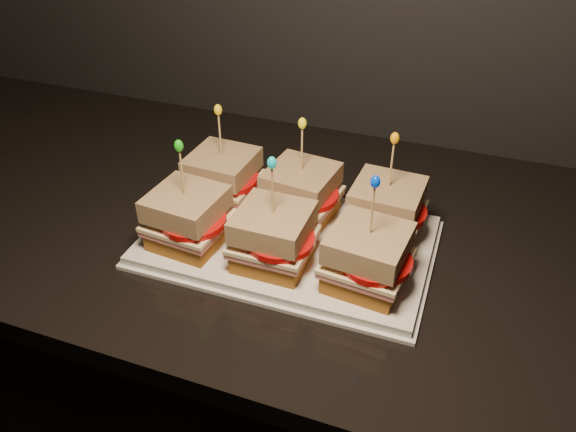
% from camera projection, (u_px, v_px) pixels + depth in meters
% --- Properties ---
extents(cabinet, '(2.41, 0.63, 0.88)m').
position_uv_depth(cabinet, '(182.00, 370.00, 1.24)').
color(cabinet, black).
rests_on(cabinet, ground).
extents(granite_slab, '(2.45, 0.67, 0.03)m').
position_uv_depth(granite_slab, '(153.00, 198.00, 0.97)').
color(granite_slab, black).
rests_on(granite_slab, cabinet).
extents(platter, '(0.41, 0.25, 0.02)m').
position_uv_depth(platter, '(288.00, 241.00, 0.83)').
color(platter, silver).
rests_on(platter, granite_slab).
extents(platter_rim, '(0.42, 0.27, 0.01)m').
position_uv_depth(platter_rim, '(288.00, 244.00, 0.84)').
color(platter_rim, silver).
rests_on(platter_rim, granite_slab).
extents(sandwich_0_bread_bot, '(0.10, 0.10, 0.03)m').
position_uv_depth(sandwich_0_bread_bot, '(224.00, 192.00, 0.90)').
color(sandwich_0_bread_bot, brown).
rests_on(sandwich_0_bread_bot, platter).
extents(sandwich_0_ham, '(0.11, 0.10, 0.01)m').
position_uv_depth(sandwich_0_ham, '(224.00, 183.00, 0.89)').
color(sandwich_0_ham, '#BD5655').
rests_on(sandwich_0_ham, sandwich_0_bread_bot).
extents(sandwich_0_cheese, '(0.11, 0.11, 0.01)m').
position_uv_depth(sandwich_0_cheese, '(223.00, 180.00, 0.89)').
color(sandwich_0_cheese, '#F8E0A4').
rests_on(sandwich_0_cheese, sandwich_0_ham).
extents(sandwich_0_tomato, '(0.09, 0.09, 0.01)m').
position_uv_depth(sandwich_0_tomato, '(228.00, 179.00, 0.87)').
color(sandwich_0_tomato, '#B30B0A').
rests_on(sandwich_0_tomato, sandwich_0_cheese).
extents(sandwich_0_bread_top, '(0.10, 0.10, 0.03)m').
position_uv_depth(sandwich_0_bread_top, '(222.00, 164.00, 0.87)').
color(sandwich_0_bread_top, brown).
rests_on(sandwich_0_bread_top, sandwich_0_tomato).
extents(sandwich_0_pick, '(0.00, 0.00, 0.09)m').
position_uv_depth(sandwich_0_pick, '(220.00, 137.00, 0.84)').
color(sandwich_0_pick, tan).
rests_on(sandwich_0_pick, sandwich_0_bread_top).
extents(sandwich_0_frill, '(0.01, 0.01, 0.02)m').
position_uv_depth(sandwich_0_frill, '(218.00, 110.00, 0.82)').
color(sandwich_0_frill, '#E8B60C').
rests_on(sandwich_0_frill, sandwich_0_pick).
extents(sandwich_1_bread_bot, '(0.10, 0.10, 0.03)m').
position_uv_depth(sandwich_1_bread_bot, '(301.00, 208.00, 0.87)').
color(sandwich_1_bread_bot, brown).
rests_on(sandwich_1_bread_bot, platter).
extents(sandwich_1_ham, '(0.11, 0.11, 0.01)m').
position_uv_depth(sandwich_1_ham, '(301.00, 199.00, 0.86)').
color(sandwich_1_ham, '#BD5655').
rests_on(sandwich_1_ham, sandwich_1_bread_bot).
extents(sandwich_1_cheese, '(0.12, 0.11, 0.01)m').
position_uv_depth(sandwich_1_cheese, '(301.00, 195.00, 0.85)').
color(sandwich_1_cheese, '#F8E0A4').
rests_on(sandwich_1_cheese, sandwich_1_ham).
extents(sandwich_1_tomato, '(0.09, 0.09, 0.01)m').
position_uv_depth(sandwich_1_tomato, '(307.00, 194.00, 0.84)').
color(sandwich_1_tomato, '#B30B0A').
rests_on(sandwich_1_tomato, sandwich_1_cheese).
extents(sandwich_1_bread_top, '(0.11, 0.11, 0.03)m').
position_uv_depth(sandwich_1_bread_top, '(301.00, 179.00, 0.83)').
color(sandwich_1_bread_top, brown).
rests_on(sandwich_1_bread_top, sandwich_1_tomato).
extents(sandwich_1_pick, '(0.00, 0.00, 0.09)m').
position_uv_depth(sandwich_1_pick, '(302.00, 152.00, 0.81)').
color(sandwich_1_pick, tan).
rests_on(sandwich_1_pick, sandwich_1_bread_top).
extents(sandwich_1_frill, '(0.01, 0.01, 0.02)m').
position_uv_depth(sandwich_1_frill, '(302.00, 123.00, 0.78)').
color(sandwich_1_frill, yellow).
rests_on(sandwich_1_frill, sandwich_1_pick).
extents(sandwich_2_bread_bot, '(0.10, 0.10, 0.03)m').
position_uv_depth(sandwich_2_bread_bot, '(384.00, 225.00, 0.83)').
color(sandwich_2_bread_bot, brown).
rests_on(sandwich_2_bread_bot, platter).
extents(sandwich_2_ham, '(0.11, 0.10, 0.01)m').
position_uv_depth(sandwich_2_ham, '(385.00, 216.00, 0.82)').
color(sandwich_2_ham, '#BD5655').
rests_on(sandwich_2_ham, sandwich_2_bread_bot).
extents(sandwich_2_cheese, '(0.11, 0.11, 0.01)m').
position_uv_depth(sandwich_2_cheese, '(386.00, 212.00, 0.81)').
color(sandwich_2_cheese, '#F8E0A4').
rests_on(sandwich_2_cheese, sandwich_2_ham).
extents(sandwich_2_tomato, '(0.09, 0.09, 0.01)m').
position_uv_depth(sandwich_2_tomato, '(394.00, 211.00, 0.80)').
color(sandwich_2_tomato, '#B30B0A').
rests_on(sandwich_2_tomato, sandwich_2_cheese).
extents(sandwich_2_bread_top, '(0.10, 0.10, 0.03)m').
position_uv_depth(sandwich_2_bread_top, '(388.00, 195.00, 0.80)').
color(sandwich_2_bread_top, brown).
rests_on(sandwich_2_bread_top, sandwich_2_tomato).
extents(sandwich_2_pick, '(0.00, 0.00, 0.09)m').
position_uv_depth(sandwich_2_pick, '(391.00, 167.00, 0.77)').
color(sandwich_2_pick, tan).
rests_on(sandwich_2_pick, sandwich_2_bread_top).
extents(sandwich_2_frill, '(0.01, 0.01, 0.02)m').
position_uv_depth(sandwich_2_frill, '(395.00, 138.00, 0.75)').
color(sandwich_2_frill, orange).
rests_on(sandwich_2_frill, sandwich_2_pick).
extents(sandwich_3_bread_bot, '(0.10, 0.10, 0.03)m').
position_uv_depth(sandwich_3_bread_bot, '(190.00, 234.00, 0.81)').
color(sandwich_3_bread_bot, brown).
rests_on(sandwich_3_bread_bot, platter).
extents(sandwich_3_ham, '(0.11, 0.11, 0.01)m').
position_uv_depth(sandwich_3_ham, '(189.00, 224.00, 0.80)').
color(sandwich_3_ham, '#BD5655').
rests_on(sandwich_3_ham, sandwich_3_bread_bot).
extents(sandwich_3_cheese, '(0.11, 0.11, 0.01)m').
position_uv_depth(sandwich_3_cheese, '(188.00, 220.00, 0.80)').
color(sandwich_3_cheese, '#F8E0A4').
rests_on(sandwich_3_cheese, sandwich_3_ham).
extents(sandwich_3_tomato, '(0.09, 0.09, 0.01)m').
position_uv_depth(sandwich_3_tomato, '(193.00, 220.00, 0.79)').
color(sandwich_3_tomato, '#B30B0A').
rests_on(sandwich_3_tomato, sandwich_3_cheese).
extents(sandwich_3_bread_top, '(0.10, 0.10, 0.03)m').
position_uv_depth(sandwich_3_bread_top, '(186.00, 204.00, 0.78)').
color(sandwich_3_bread_top, brown).
rests_on(sandwich_3_bread_top, sandwich_3_tomato).
extents(sandwich_3_pick, '(0.00, 0.00, 0.09)m').
position_uv_depth(sandwich_3_pick, '(182.00, 175.00, 0.75)').
color(sandwich_3_pick, tan).
rests_on(sandwich_3_pick, sandwich_3_bread_top).
extents(sandwich_3_frill, '(0.01, 0.01, 0.02)m').
position_uv_depth(sandwich_3_frill, '(179.00, 146.00, 0.73)').
color(sandwich_3_frill, '#17A711').
rests_on(sandwich_3_frill, sandwich_3_pick).
extents(sandwich_4_bread_bot, '(0.09, 0.09, 0.03)m').
position_uv_depth(sandwich_4_bread_bot, '(274.00, 253.00, 0.78)').
color(sandwich_4_bread_bot, brown).
rests_on(sandwich_4_bread_bot, platter).
extents(sandwich_4_ham, '(0.10, 0.10, 0.01)m').
position_uv_depth(sandwich_4_ham, '(273.00, 243.00, 0.77)').
color(sandwich_4_ham, '#BD5655').
rests_on(sandwich_4_ham, sandwich_4_bread_bot).
extents(sandwich_4_cheese, '(0.11, 0.10, 0.01)m').
position_uv_depth(sandwich_4_cheese, '(273.00, 239.00, 0.76)').
color(sandwich_4_cheese, '#F8E0A4').
rests_on(sandwich_4_cheese, sandwich_4_ham).
extents(sandwich_4_tomato, '(0.09, 0.09, 0.01)m').
position_uv_depth(sandwich_4_tomato, '(280.00, 239.00, 0.75)').
color(sandwich_4_tomato, '#B30B0A').
rests_on(sandwich_4_tomato, sandwich_4_cheese).
extents(sandwich_4_bread_top, '(0.10, 0.10, 0.03)m').
position_uv_depth(sandwich_4_bread_top, '(273.00, 223.00, 0.75)').
color(sandwich_4_bread_top, brown).
rests_on(sandwich_4_bread_top, sandwich_4_tomato).
extents(sandwich_4_pick, '(0.00, 0.00, 0.09)m').
position_uv_depth(sandwich_4_pick, '(272.00, 193.00, 0.72)').
color(sandwich_4_pick, tan).
rests_on(sandwich_4_pick, sandwich_4_bread_top).
extents(sandwich_4_frill, '(0.01, 0.01, 0.02)m').
position_uv_depth(sandwich_4_frill, '(272.00, 163.00, 0.69)').
color(sandwich_4_frill, '#09BCC8').
rests_on(sandwich_4_frill, sandwich_4_pick).
extents(sandwich_5_bread_bot, '(0.10, 0.10, 0.03)m').
position_uv_depth(sandwich_5_bread_bot, '(365.00, 274.00, 0.74)').
color(sandwich_5_bread_bot, brown).
rests_on(sandwich_5_bread_bot, platter).
extents(sandwich_5_ham, '(0.11, 0.11, 0.01)m').
position_uv_depth(sandwich_5_ham, '(367.00, 264.00, 0.73)').
color(sandwich_5_ham, '#BD5655').
rests_on(sandwich_5_ham, sandwich_5_bread_bot).
extents(sandwich_5_cheese, '(0.12, 0.11, 0.01)m').
position_uv_depth(sandwich_5_cheese, '(367.00, 260.00, 0.73)').
color(sandwich_5_cheese, '#F8E0A4').
rests_on(sandwich_5_cheese, sandwich_5_ham).
extents(sandwich_5_tomato, '(0.09, 0.09, 0.01)m').
position_uv_depth(sandwich_5_tomato, '(376.00, 261.00, 0.71)').
color(sandwich_5_tomato, '#B30B0A').
rests_on(sandwich_5_tomato, sandwich_5_cheese).
extents(sandwich_5_bread_top, '(0.11, 0.11, 0.03)m').
position_uv_depth(sandwich_5_bread_top, '(369.00, 243.00, 0.71)').
color(sandwich_5_bread_top, brown).
rests_on(sandwich_5_bread_top, sandwich_5_tomato).
extents(sandwich_5_pick, '(0.00, 0.00, 0.09)m').
position_uv_depth(sandwich_5_pick, '(372.00, 213.00, 0.68)').
color(sandwich_5_pick, tan).
rests_on(sandwich_5_pick, sandwich_5_bread_top).
extents(sandwich_5_frill, '(0.01, 0.01, 0.02)m').
position_uv_depth(sandwich_5_frill, '(375.00, 182.00, 0.66)').
color(sandwich_5_frill, '#0339D5').
rests_on(sandwich_5_frill, sandwich_5_pick).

